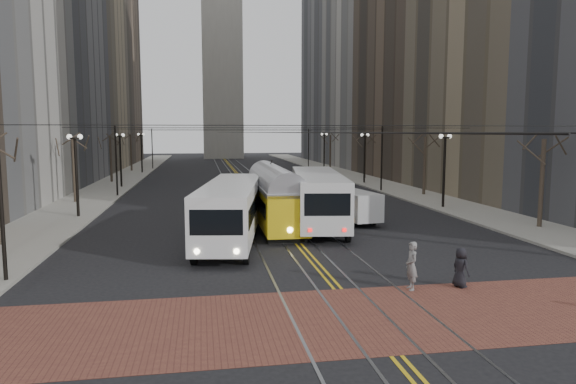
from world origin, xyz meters
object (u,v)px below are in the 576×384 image
object	(u,v)px
cargo_van	(354,207)
pedestrian_b	(412,266)
clock_tower	(221,0)
pedestrian_a	(461,267)
sedan_grey	(336,185)
transit_bus	(231,212)
sedan_silver	(279,177)
rear_bus	(317,199)
streetcar	(274,202)

from	to	relation	value
cargo_van	pedestrian_b	size ratio (longest dim) A/B	2.58
clock_tower	pedestrian_a	world-z (taller)	clock_tower
sedan_grey	pedestrian_a	distance (m)	31.43
cargo_van	pedestrian_a	world-z (taller)	cargo_van
sedan_grey	clock_tower	bearing A→B (deg)	96.08
transit_bus	pedestrian_a	world-z (taller)	transit_bus
sedan_silver	pedestrian_b	xyz separation A→B (m)	(-1.25, -42.25, 0.21)
cargo_van	sedan_silver	distance (m)	27.77
transit_bus	rear_bus	xyz separation A→B (m)	(5.78, 3.85, 0.08)
streetcar	sedan_silver	world-z (taller)	streetcar
sedan_silver	cargo_van	bearing A→B (deg)	-88.09
clock_tower	sedan_silver	size ratio (longest dim) A/B	14.85
transit_bus	streetcar	xyz separation A→B (m)	(3.00, 4.24, -0.11)
sedan_grey	sedan_silver	world-z (taller)	sedan_grey
cargo_van	sedan_silver	world-z (taller)	cargo_van
pedestrian_a	streetcar	bearing A→B (deg)	3.07
sedan_grey	sedan_silver	xyz separation A→B (m)	(-4.13, 11.00, -0.02)
rear_bus	pedestrian_a	size ratio (longest dim) A/B	8.33
streetcar	pedestrian_a	xyz separation A→B (m)	(5.27, -14.50, -0.71)
pedestrian_b	rear_bus	bearing A→B (deg)	-176.46
rear_bus	pedestrian_b	size ratio (longest dim) A/B	6.97
clock_tower	pedestrian_b	world-z (taller)	clock_tower
rear_bus	clock_tower	bearing A→B (deg)	99.78
pedestrian_a	cargo_van	bearing A→B (deg)	-17.32
sedan_grey	sedan_silver	bearing A→B (deg)	110.22
sedan_grey	pedestrian_b	size ratio (longest dim) A/B	2.36
clock_tower	pedestrian_a	xyz separation A→B (m)	(4.77, -103.50, -35.17)
streetcar	rear_bus	bearing A→B (deg)	-7.47
transit_bus	pedestrian_b	xyz separation A→B (m)	(6.25, -10.26, -0.67)
transit_bus	rear_bus	bearing A→B (deg)	42.74
clock_tower	sedan_silver	world-z (taller)	clock_tower
transit_bus	pedestrian_b	distance (m)	12.03
rear_bus	sedan_silver	world-z (taller)	rear_bus
clock_tower	sedan_grey	xyz separation A→B (m)	(8.13, -72.25, -35.21)
transit_bus	sedan_silver	distance (m)	32.87
clock_tower	cargo_van	distance (m)	95.72
rear_bus	pedestrian_b	world-z (taller)	rear_bus
transit_bus	sedan_grey	bearing A→B (deg)	70.12
clock_tower	sedan_grey	size ratio (longest dim) A/B	15.01
clock_tower	sedan_silver	xyz separation A→B (m)	(4.00, -61.25, -35.23)
streetcar	rear_bus	world-z (taller)	rear_bus
transit_bus	streetcar	world-z (taller)	transit_bus
streetcar	sedan_silver	xyz separation A→B (m)	(4.50, 27.75, -0.77)
pedestrian_a	clock_tower	bearing A→B (deg)	-14.25
cargo_van	pedestrian_a	size ratio (longest dim) A/B	3.08
cargo_van	sedan_silver	xyz separation A→B (m)	(-0.88, 27.75, -0.33)
rear_bus	cargo_van	distance (m)	2.70
streetcar	cargo_van	distance (m)	5.39
streetcar	rear_bus	distance (m)	2.82
sedan_grey	pedestrian_b	world-z (taller)	pedestrian_b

